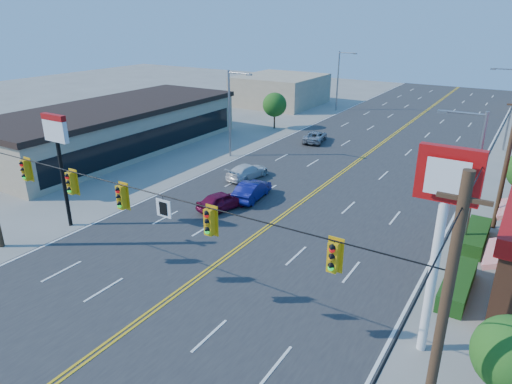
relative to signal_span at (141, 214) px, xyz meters
The scene contains 18 objects.
ground 4.89m from the signal_span, ahead, with size 160.00×160.00×0.00m, color gray.
road 20.58m from the signal_span, 89.66° to the left, with size 20.00×120.00×0.06m, color #2D2D30.
signal_span is the anchor object (origin of this frame).
kfc_pylon 11.87m from the signal_span, 19.78° to the left, with size 2.20×0.36×8.50m.
strip_mall 28.46m from the signal_span, 140.56° to the left, with size 10.40×26.40×4.40m.
pizza_hut_sign 11.60m from the signal_span, 159.81° to the left, with size 1.90×0.30×6.85m.
streetlight_se 17.76m from the signal_span, 52.06° to the left, with size 2.55×0.25×8.00m.
streetlight_ne 39.54m from the signal_span, 73.98° to the left, with size 2.55×0.25×8.00m.
streetlight_sw 24.46m from the signal_span, 115.88° to the left, with size 2.55×0.25×8.00m.
streetlight_nw 49.17m from the signal_span, 102.54° to the left, with size 2.55×0.25×8.00m.
utility_pole_near 21.82m from the signal_span, 55.61° to the left, with size 0.28×0.28×8.40m, color #47301E.
tree_kfc_front 14.46m from the signal_span, ahead, with size 2.52×2.52×3.78m.
tree_west 36.42m from the signal_span, 110.75° to the left, with size 2.80×2.80×4.20m.
bld_west_far 52.03m from the signal_span, 112.50° to the left, with size 11.00×12.00×4.20m, color tan.
car_magenta 12.58m from the signal_span, 109.70° to the left, with size 1.49×3.71×1.27m, color maroon.
car_blue 14.85m from the signal_span, 103.27° to the left, with size 1.42×4.07×1.34m, color navy.
car_white 18.89m from the signal_span, 108.91° to the left, with size 1.67×4.12×1.20m, color silver.
car_silver 31.66m from the signal_span, 101.25° to the left, with size 1.95×4.22×1.17m, color #A1A1A5.
Camera 1 is at (13.19, -12.28, 12.74)m, focal length 32.00 mm.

